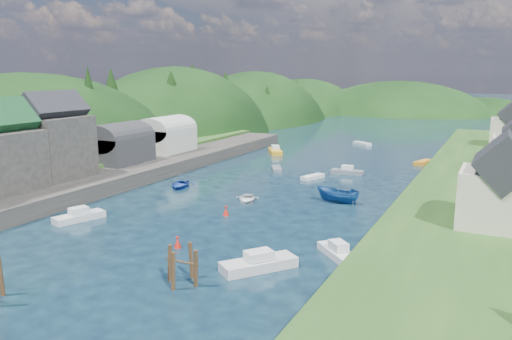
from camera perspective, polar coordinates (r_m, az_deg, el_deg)
The scene contains 12 objects.
ground at distance 81.49m, azimuth 6.91°, elevation -0.03°, with size 600.00×600.00×0.00m, color black.
hillside_left at distance 125.58m, azimuth -8.86°, elevation 0.21°, with size 44.00×245.56×52.00m.
far_hills at distance 202.75m, azimuth 19.08°, elevation 3.16°, with size 103.00×68.00×44.00m.
hill_trees at distance 94.68m, azimuth 10.49°, elevation 8.27°, with size 92.43×153.31×12.79m.
quay_left at distance 69.56m, azimuth -21.12°, elevation -1.85°, with size 12.00×110.00×2.00m, color #2D2B28.
terrace_left_grass at distance 74.76m, azimuth -24.77°, elevation -1.06°, with size 12.00×110.00×2.50m, color #234719.
boat_sheds at distance 83.79m, azimuth -12.69°, elevation 3.75°, with size 7.00×21.00×7.50m.
terrace_right at distance 67.03m, azimuth 24.46°, elevation -2.41°, with size 16.00×120.00×2.40m, color #234719.
piling_cluster_far at distance 38.88m, azimuth -8.40°, elevation -11.13°, with size 2.86×2.70×3.53m.
channel_buoy_near at distance 46.66m, azimuth -8.96°, elevation -8.19°, with size 0.70×0.70×1.10m.
channel_buoy_far at distance 56.02m, azimuth -3.45°, elevation -4.72°, with size 0.70×0.70×1.10m.
moored_boats at distance 56.85m, azimuth -5.05°, elevation -4.40°, with size 35.63×101.66×2.07m.
Camera 1 is at (26.57, -25.36, 15.99)m, focal length 35.00 mm.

